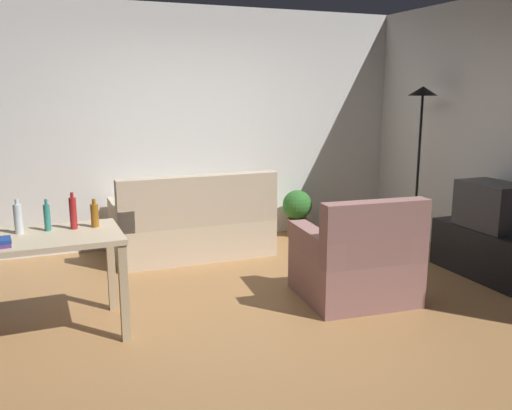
{
  "coord_description": "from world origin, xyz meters",
  "views": [
    {
      "loc": [
        -1.7,
        -4.0,
        1.78
      ],
      "look_at": [
        0.1,
        0.5,
        0.75
      ],
      "focal_mm": 38.37,
      "sensor_mm": 36.0,
      "label": 1
    }
  ],
  "objects_px": {
    "bottle_tall": "(47,217)",
    "bottle_red": "(73,213)",
    "tv": "(492,206)",
    "bottle_amber": "(95,215)",
    "tv_stand": "(487,252)",
    "torchiere_lamp": "(421,123)",
    "armchair": "(357,263)",
    "bottle_clear": "(18,218)",
    "desk": "(35,251)",
    "couch": "(193,228)",
    "potted_plant": "(297,209)"
  },
  "relations": [
    {
      "from": "couch",
      "to": "bottle_tall",
      "type": "relative_size",
      "value": 7.09
    },
    {
      "from": "desk",
      "to": "bottle_red",
      "type": "distance_m",
      "value": 0.38
    },
    {
      "from": "bottle_amber",
      "to": "bottle_clear",
      "type": "bearing_deg",
      "value": 179.37
    },
    {
      "from": "tv_stand",
      "to": "desk",
      "type": "height_order",
      "value": "desk"
    },
    {
      "from": "potted_plant",
      "to": "bottle_amber",
      "type": "xyz_separation_m",
      "value": [
        -2.55,
        -1.73,
        0.52
      ]
    },
    {
      "from": "bottle_tall",
      "to": "bottle_red",
      "type": "distance_m",
      "value": 0.18
    },
    {
      "from": "armchair",
      "to": "bottle_amber",
      "type": "bearing_deg",
      "value": -4.55
    },
    {
      "from": "desk",
      "to": "bottle_clear",
      "type": "relative_size",
      "value": 4.77
    },
    {
      "from": "bottle_clear",
      "to": "bottle_red",
      "type": "height_order",
      "value": "bottle_red"
    },
    {
      "from": "couch",
      "to": "potted_plant",
      "type": "relative_size",
      "value": 2.94
    },
    {
      "from": "potted_plant",
      "to": "armchair",
      "type": "distance_m",
      "value": 2.12
    },
    {
      "from": "armchair",
      "to": "bottle_tall",
      "type": "xyz_separation_m",
      "value": [
        -2.44,
        0.36,
        0.54
      ]
    },
    {
      "from": "desk",
      "to": "bottle_tall",
      "type": "relative_size",
      "value": 5.14
    },
    {
      "from": "potted_plant",
      "to": "bottle_red",
      "type": "xyz_separation_m",
      "value": [
        -2.7,
        -1.73,
        0.55
      ]
    },
    {
      "from": "potted_plant",
      "to": "bottle_tall",
      "type": "xyz_separation_m",
      "value": [
        -2.88,
        -1.72,
        0.53
      ]
    },
    {
      "from": "armchair",
      "to": "tv_stand",
      "type": "bearing_deg",
      "value": -173.41
    },
    {
      "from": "armchair",
      "to": "bottle_clear",
      "type": "bearing_deg",
      "value": -2.83
    },
    {
      "from": "desk",
      "to": "tv",
      "type": "bearing_deg",
      "value": -3.65
    },
    {
      "from": "bottle_red",
      "to": "bottle_clear",
      "type": "bearing_deg",
      "value": 179.07
    },
    {
      "from": "torchiere_lamp",
      "to": "bottle_tall",
      "type": "bearing_deg",
      "value": -168.58
    },
    {
      "from": "torchiere_lamp",
      "to": "potted_plant",
      "type": "bearing_deg",
      "value": 138.44
    },
    {
      "from": "armchair",
      "to": "desk",
      "type": "bearing_deg",
      "value": -0.4
    },
    {
      "from": "couch",
      "to": "torchiere_lamp",
      "type": "bearing_deg",
      "value": 165.92
    },
    {
      "from": "bottle_amber",
      "to": "tv_stand",
      "type": "bearing_deg",
      "value": -4.74
    },
    {
      "from": "torchiere_lamp",
      "to": "bottle_amber",
      "type": "height_order",
      "value": "torchiere_lamp"
    },
    {
      "from": "bottle_tall",
      "to": "bottle_amber",
      "type": "relative_size",
      "value": 1.09
    },
    {
      "from": "tv_stand",
      "to": "desk",
      "type": "xyz_separation_m",
      "value": [
        -4.03,
        0.18,
        0.41
      ]
    },
    {
      "from": "tv_stand",
      "to": "bottle_amber",
      "type": "bearing_deg",
      "value": 85.26
    },
    {
      "from": "tv",
      "to": "bottle_clear",
      "type": "xyz_separation_m",
      "value": [
        -4.12,
        0.3,
        0.17
      ]
    },
    {
      "from": "tv_stand",
      "to": "bottle_amber",
      "type": "distance_m",
      "value": 3.66
    },
    {
      "from": "bottle_clear",
      "to": "armchair",
      "type": "bearing_deg",
      "value": -7.6
    },
    {
      "from": "tv_stand",
      "to": "bottle_tall",
      "type": "xyz_separation_m",
      "value": [
        -3.93,
        0.31,
        0.62
      ]
    },
    {
      "from": "bottle_clear",
      "to": "bottle_tall",
      "type": "relative_size",
      "value": 1.08
    },
    {
      "from": "torchiere_lamp",
      "to": "desk",
      "type": "bearing_deg",
      "value": -167.1
    },
    {
      "from": "couch",
      "to": "armchair",
      "type": "distance_m",
      "value": 2.01
    },
    {
      "from": "potted_plant",
      "to": "bottle_clear",
      "type": "bearing_deg",
      "value": -150.67
    },
    {
      "from": "tv_stand",
      "to": "torchiere_lamp",
      "type": "relative_size",
      "value": 0.61
    },
    {
      "from": "tv_stand",
      "to": "bottle_clear",
      "type": "distance_m",
      "value": 4.18
    },
    {
      "from": "potted_plant",
      "to": "torchiere_lamp",
      "type": "bearing_deg",
      "value": -41.56
    },
    {
      "from": "couch",
      "to": "torchiere_lamp",
      "type": "xyz_separation_m",
      "value": [
        2.45,
        -0.61,
        1.1
      ]
    },
    {
      "from": "potted_plant",
      "to": "tv",
      "type": "bearing_deg",
      "value": -62.68
    },
    {
      "from": "tv_stand",
      "to": "bottle_clear",
      "type": "relative_size",
      "value": 4.32
    },
    {
      "from": "bottle_red",
      "to": "bottle_amber",
      "type": "distance_m",
      "value": 0.15
    },
    {
      "from": "potted_plant",
      "to": "bottle_amber",
      "type": "height_order",
      "value": "bottle_amber"
    },
    {
      "from": "couch",
      "to": "bottle_clear",
      "type": "height_order",
      "value": "bottle_clear"
    },
    {
      "from": "tv",
      "to": "torchiere_lamp",
      "type": "distance_m",
      "value": 1.31
    },
    {
      "from": "tv",
      "to": "bottle_amber",
      "type": "relative_size",
      "value": 2.78
    },
    {
      "from": "tv_stand",
      "to": "tv",
      "type": "height_order",
      "value": "tv"
    },
    {
      "from": "tv",
      "to": "bottle_clear",
      "type": "distance_m",
      "value": 4.14
    },
    {
      "from": "bottle_clear",
      "to": "couch",
      "type": "bearing_deg",
      "value": 40.32
    }
  ]
}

